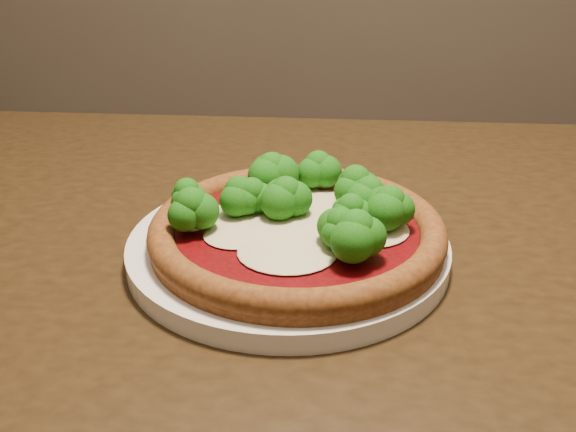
{
  "coord_description": "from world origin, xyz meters",
  "views": [
    {
      "loc": [
        -0.0,
        -0.76,
        1.04
      ],
      "look_at": [
        -0.05,
        -0.26,
        0.79
      ],
      "focal_mm": 40.0,
      "sensor_mm": 36.0,
      "label": 1
    }
  ],
  "objects": [
    {
      "name": "pizza",
      "position": [
        -0.04,
        -0.26,
        0.79
      ],
      "size": [
        0.26,
        0.26,
        0.06
      ],
      "rotation": [
        0.0,
        0.0,
        0.42
      ],
      "color": "brown",
      "rests_on": "plate"
    },
    {
      "name": "dining_table",
      "position": [
        0.01,
        -0.23,
        0.64
      ],
      "size": [
        1.11,
        0.76,
        0.75
      ],
      "rotation": [
        0.0,
        0.0,
        0.01
      ],
      "color": "black",
      "rests_on": "floor"
    },
    {
      "name": "plate",
      "position": [
        -0.05,
        -0.26,
        0.76
      ],
      "size": [
        0.29,
        0.29,
        0.02
      ],
      "primitive_type": "cylinder",
      "color": "silver",
      "rests_on": "dining_table"
    }
  ]
}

